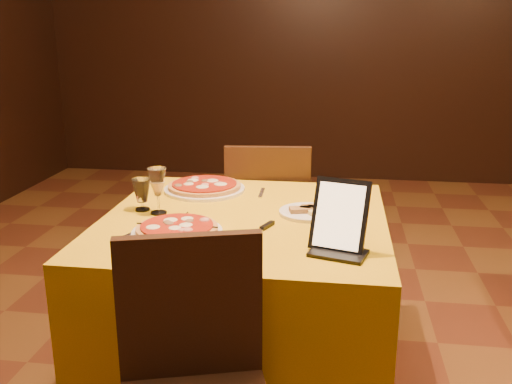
# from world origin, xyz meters

# --- Properties ---
(wall_back) EXTENTS (6.00, 0.01, 2.80)m
(wall_back) POSITION_xyz_m (0.00, 3.50, 1.40)
(wall_back) COLOR black
(wall_back) RESTS_ON floor
(main_table) EXTENTS (1.10, 1.10, 0.75)m
(main_table) POSITION_xyz_m (-0.49, -0.01, 0.38)
(main_table) COLOR gold
(main_table) RESTS_ON floor
(chair_main_far) EXTENTS (0.39, 0.39, 0.91)m
(chair_main_far) POSITION_xyz_m (-0.49, 0.77, 0.46)
(chair_main_far) COLOR black
(chair_main_far) RESTS_ON floor
(pizza_near) EXTENTS (0.33, 0.33, 0.03)m
(pizza_near) POSITION_xyz_m (-0.70, -0.23, 0.77)
(pizza_near) COLOR white
(pizza_near) RESTS_ON main_table
(pizza_far) EXTENTS (0.37, 0.37, 0.03)m
(pizza_far) POSITION_xyz_m (-0.73, 0.33, 0.77)
(pizza_far) COLOR white
(pizza_far) RESTS_ON main_table
(cutlet_dish) EXTENTS (0.23, 0.23, 0.03)m
(cutlet_dish) POSITION_xyz_m (-0.25, 0.06, 0.76)
(cutlet_dish) COLOR white
(cutlet_dish) RESTS_ON main_table
(wine_glass) EXTENTS (0.09, 0.09, 0.19)m
(wine_glass) POSITION_xyz_m (-0.84, -0.01, 0.84)
(wine_glass) COLOR #E9C984
(wine_glass) RESTS_ON main_table
(water_glass) EXTENTS (0.08, 0.08, 0.13)m
(water_glass) POSITION_xyz_m (-0.92, 0.02, 0.81)
(water_glass) COLOR silver
(water_glass) RESTS_ON main_table
(tablet) EXTENTS (0.20, 0.15, 0.23)m
(tablet) POSITION_xyz_m (-0.13, -0.29, 0.87)
(tablet) COLOR black
(tablet) RESTS_ON main_table
(knife) EXTENTS (0.08, 0.18, 0.01)m
(knife) POSITION_xyz_m (-0.42, -0.20, 0.75)
(knife) COLOR silver
(knife) RESTS_ON main_table
(fork_near) EXTENTS (0.08, 0.14, 0.01)m
(fork_near) POSITION_xyz_m (-0.87, -0.28, 0.75)
(fork_near) COLOR silver
(fork_near) RESTS_ON main_table
(fork_far) EXTENTS (0.02, 0.15, 0.01)m
(fork_far) POSITION_xyz_m (-0.47, 0.32, 0.75)
(fork_far) COLOR silver
(fork_far) RESTS_ON main_table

